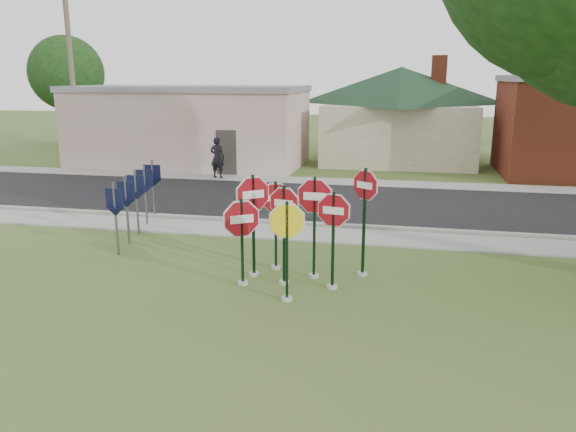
% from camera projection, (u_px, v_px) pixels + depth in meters
% --- Properties ---
extents(ground, '(120.00, 120.00, 0.00)m').
position_uv_depth(ground, '(278.00, 306.00, 11.78)').
color(ground, '#395921').
rests_on(ground, ground).
extents(sidewalk_near, '(60.00, 1.60, 0.06)m').
position_uv_depth(sidewalk_near, '(319.00, 234.00, 17.00)').
color(sidewalk_near, gray).
rests_on(sidewalk_near, ground).
extents(road, '(60.00, 7.00, 0.04)m').
position_uv_depth(road, '(337.00, 203.00, 21.27)').
color(road, black).
rests_on(road, ground).
extents(sidewalk_far, '(60.00, 1.60, 0.06)m').
position_uv_depth(sidewalk_far, '(349.00, 182.00, 25.35)').
color(sidewalk_far, gray).
rests_on(sidewalk_far, ground).
extents(curb, '(60.00, 0.20, 0.14)m').
position_uv_depth(curb, '(324.00, 225.00, 17.94)').
color(curb, gray).
rests_on(curb, ground).
extents(stop_sign_center, '(0.97, 0.24, 2.43)m').
position_uv_depth(stop_sign_center, '(284.00, 223.00, 12.68)').
color(stop_sign_center, '#A8A49C').
rests_on(stop_sign_center, ground).
extents(stop_sign_yellow, '(1.03, 0.27, 2.29)m').
position_uv_depth(stop_sign_yellow, '(287.00, 239.00, 11.74)').
color(stop_sign_yellow, '#A8A49C').
rests_on(stop_sign_yellow, ground).
extents(stop_sign_left, '(0.99, 0.66, 2.16)m').
position_uv_depth(stop_sign_left, '(242.00, 231.00, 12.69)').
color(stop_sign_left, '#A8A49C').
rests_on(stop_sign_left, ground).
extents(stop_sign_right, '(1.03, 0.24, 2.34)m').
position_uv_depth(stop_sign_right, '(333.00, 228.00, 12.42)').
color(stop_sign_right, '#A8A49C').
rests_on(stop_sign_right, ground).
extents(stop_sign_back_right, '(1.14, 0.24, 2.56)m').
position_uv_depth(stop_sign_back_right, '(315.00, 213.00, 13.07)').
color(stop_sign_back_right, '#A8A49C').
rests_on(stop_sign_back_right, ground).
extents(stop_sign_back_left, '(0.95, 0.35, 2.33)m').
position_uv_depth(stop_sign_back_left, '(276.00, 214.00, 13.72)').
color(stop_sign_back_left, '#A8A49C').
rests_on(stop_sign_back_left, ground).
extents(stop_sign_far_right, '(0.82, 0.59, 2.73)m').
position_uv_depth(stop_sign_far_right, '(365.00, 208.00, 13.19)').
color(stop_sign_far_right, '#A8A49C').
rests_on(stop_sign_far_right, ground).
extents(stop_sign_far_left, '(0.90, 0.78, 2.60)m').
position_uv_depth(stop_sign_far_left, '(253.00, 210.00, 13.18)').
color(stop_sign_far_left, '#A8A49C').
rests_on(stop_sign_far_left, ground).
extents(route_sign_row, '(1.43, 4.63, 2.00)m').
position_uv_depth(route_sign_row, '(136.00, 195.00, 16.84)').
color(route_sign_row, '#59595E').
rests_on(route_sign_row, ground).
extents(building_stucco, '(12.20, 6.20, 4.20)m').
position_uv_depth(building_stucco, '(190.00, 125.00, 30.15)').
color(building_stucco, beige).
rests_on(building_stucco, ground).
extents(building_house, '(11.60, 11.60, 6.20)m').
position_uv_depth(building_house, '(401.00, 95.00, 31.38)').
color(building_house, beige).
rests_on(building_house, ground).
extents(utility_pole_near, '(2.20, 0.26, 9.50)m').
position_uv_depth(utility_pole_near, '(72.00, 70.00, 27.82)').
color(utility_pole_near, brown).
rests_on(utility_pole_near, ground).
extents(bg_tree_left, '(4.90, 4.90, 7.35)m').
position_uv_depth(bg_tree_left, '(66.00, 73.00, 37.40)').
color(bg_tree_left, '#311F15').
rests_on(bg_tree_left, ground).
extents(pedestrian, '(0.74, 0.53, 1.91)m').
position_uv_depth(pedestrian, '(217.00, 157.00, 26.12)').
color(pedestrian, black).
rests_on(pedestrian, sidewalk_far).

